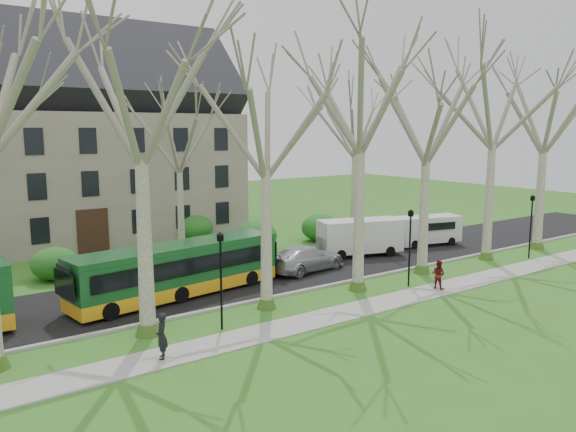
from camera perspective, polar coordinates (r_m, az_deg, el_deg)
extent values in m
plane|color=#3A6B1E|center=(29.55, 2.69, -8.53)|extent=(120.00, 120.00, 0.00)
cube|color=gray|center=(27.71, 5.92, -9.70)|extent=(70.00, 2.00, 0.06)
cube|color=black|center=(33.86, -3.09, -6.21)|extent=(80.00, 8.00, 0.06)
cube|color=#A5A39E|center=(30.67, 0.94, -7.73)|extent=(80.00, 0.25, 0.14)
cube|color=slate|center=(47.72, -21.46, 3.64)|extent=(26.00, 12.00, 10.00)
cylinder|color=black|center=(25.01, -6.81, -7.05)|extent=(0.10, 0.10, 4.00)
cube|color=black|center=(24.51, -6.90, -2.21)|extent=(0.22, 0.22, 0.30)
cylinder|color=black|center=(32.31, 12.25, -3.55)|extent=(0.10, 0.10, 4.00)
cube|color=black|center=(31.92, 12.37, 0.22)|extent=(0.22, 0.22, 0.30)
cylinder|color=black|center=(41.83, 23.42, -1.27)|extent=(0.10, 0.10, 4.00)
cube|color=black|center=(41.54, 23.60, 1.65)|extent=(0.22, 0.22, 0.30)
ellipsoid|color=#164D18|center=(35.83, -22.61, -4.45)|extent=(2.60, 2.60, 2.00)
ellipsoid|color=#164D18|center=(41.09, -3.24, -2.14)|extent=(2.60, 2.60, 2.00)
ellipsoid|color=#164D18|center=(44.51, 3.31, -1.29)|extent=(2.60, 2.60, 2.00)
ellipsoid|color=#164D18|center=(45.30, -9.43, -1.22)|extent=(2.60, 2.60, 2.00)
imported|color=#BABBBF|center=(35.00, 1.83, -4.32)|extent=(5.72, 2.99, 1.58)
imported|color=black|center=(22.53, -12.71, -11.80)|extent=(0.66, 0.78, 1.81)
imported|color=maroon|center=(32.25, 15.02, -5.75)|extent=(0.78, 0.90, 1.60)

